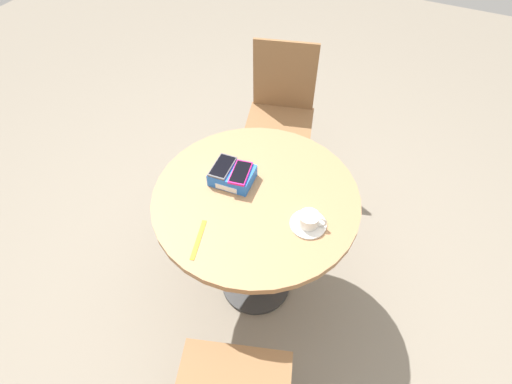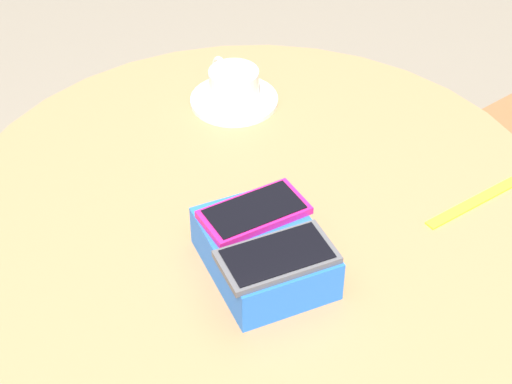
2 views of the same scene
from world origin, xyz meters
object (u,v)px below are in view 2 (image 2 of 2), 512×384
Objects in this scene: round_table at (256,268)px; lanyard_strap at (476,201)px; phone_box at (265,253)px; phone_gray at (277,257)px; saucer at (234,100)px; coffee_cup at (233,83)px; phone_magenta at (254,212)px.

round_table is 4.79× the size of lanyard_strap.
phone_gray is (-0.04, 0.00, 0.03)m from phone_box.
phone_gray is 0.33m from lanyard_strap.
coffee_cup is at bearing 10.02° from saucer.
phone_gray reaches higher than saucer.
round_table is at bearing -20.81° from phone_magenta.
round_table is 0.33m from lanyard_strap.
round_table is 0.26m from phone_gray.
phone_gray is 1.32× the size of coffee_cup.
phone_gray is at bearing 168.83° from saucer.
round_table is 6.05× the size of saucer.
phone_magenta is at bearing -0.04° from phone_box.
round_table is 7.84× the size of coffee_cup.
phone_magenta is (0.04, -0.00, 0.03)m from phone_box.
phone_magenta is (0.08, -0.00, 0.00)m from phone_gray.
saucer is 0.03m from coffee_cup.
coffee_cup is (0.41, -0.08, -0.03)m from phone_gray.
phone_gray reaches higher than round_table.
phone_magenta reaches higher than phone_gray.
lanyard_strap is at bearing -85.63° from phone_box.
phone_box is 0.05m from phone_magenta.
saucer is 0.42m from lanyard_strap.
coffee_cup is at bearing -11.03° from phone_gray.
round_table is at bearing -10.99° from phone_gray.
phone_magenta is 0.34m from saucer.
phone_gray is 0.81× the size of lanyard_strap.
lanyard_strap is (0.07, -0.32, -0.06)m from phone_gray.
coffee_cup is (0.33, -0.08, -0.03)m from phone_magenta.
phone_box is 1.27× the size of phone_gray.
phone_box is at bearing 94.37° from lanyard_strap.
saucer is at bearing -13.84° from phone_magenta.
lanyard_strap is (-0.01, -0.32, -0.06)m from phone_magenta.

